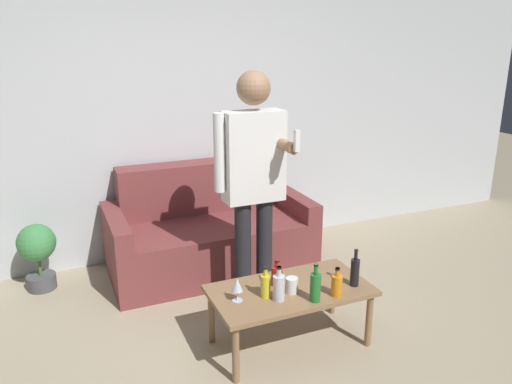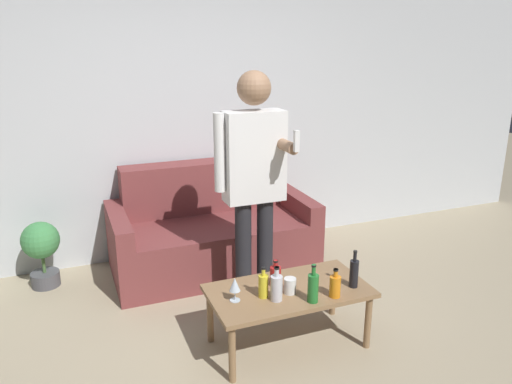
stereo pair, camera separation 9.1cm
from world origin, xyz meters
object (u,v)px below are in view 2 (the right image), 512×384
(bottle_orange, at_px, (313,287))
(coffee_table, at_px, (289,295))
(person_standing_front, at_px, (254,174))
(couch, at_px, (211,232))

(bottle_orange, bearing_deg, coffee_table, 108.37)
(bottle_orange, distance_m, person_standing_front, 0.92)
(couch, distance_m, bottle_orange, 1.57)
(coffee_table, relative_size, bottle_orange, 4.18)
(coffee_table, bearing_deg, couch, 94.99)
(coffee_table, distance_m, bottle_orange, 0.25)
(person_standing_front, bearing_deg, coffee_table, -86.81)
(couch, height_order, coffee_table, couch)
(coffee_table, bearing_deg, bottle_orange, -71.63)
(couch, bearing_deg, person_standing_front, -83.79)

